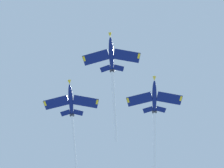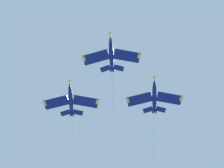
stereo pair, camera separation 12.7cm
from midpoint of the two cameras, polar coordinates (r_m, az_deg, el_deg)
jet_lead at (r=131.40m, az=0.04°, el=1.24°), size 20.10×39.93×9.37m
jet_left_wing at (r=137.19m, az=6.39°, el=-4.60°), size 20.07×37.13×8.94m
jet_right_wing at (r=138.40m, az=-6.09°, el=-4.78°), size 20.07×41.75×9.40m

